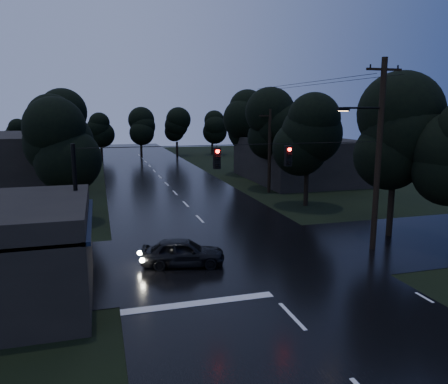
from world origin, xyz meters
TOP-DOWN VIEW (x-y plane):
  - main_road at (0.00, 30.00)m, footprint 12.00×120.00m
  - cross_street at (0.00, 12.00)m, footprint 60.00×9.00m
  - building_far_right at (14.00, 34.00)m, footprint 10.00×14.00m
  - building_far_left at (-14.00, 40.00)m, footprint 10.00×16.00m
  - utility_pole_main at (7.41, 11.00)m, footprint 3.50×0.30m
  - utility_pole_far at (8.30, 28.00)m, footprint 2.00×0.30m
  - anchor_pole_left at (-7.50, 11.00)m, footprint 0.18×0.18m
  - span_signals at (0.56, 10.99)m, footprint 15.00×0.37m
  - tree_corner_near at (10.00, 13.00)m, footprint 4.48×4.48m
  - tree_left_a at (-9.00, 22.00)m, footprint 3.92×3.92m
  - tree_left_b at (-9.60, 30.00)m, footprint 4.20×4.20m
  - tree_left_c at (-10.20, 40.00)m, footprint 4.48×4.48m
  - tree_right_a at (9.00, 22.00)m, footprint 4.20×4.20m
  - tree_right_b at (9.60, 30.00)m, footprint 4.48×4.48m
  - tree_right_c at (10.20, 40.00)m, footprint 4.76×4.76m
  - car at (-2.81, 11.33)m, footprint 4.22×2.38m

SIDE VIEW (x-z plane):
  - main_road at x=0.00m, z-range -0.01..0.01m
  - cross_street at x=0.00m, z-range -0.01..0.01m
  - car at x=-2.81m, z-range 0.00..1.36m
  - building_far_right at x=14.00m, z-range 0.00..4.40m
  - building_far_left at x=-14.00m, z-range 0.00..5.00m
  - anchor_pole_left at x=-7.50m, z-range 0.00..6.00m
  - utility_pole_far at x=8.30m, z-range 0.13..7.63m
  - tree_left_a at x=-9.00m, z-range 1.11..9.37m
  - span_signals at x=0.56m, z-range 4.69..5.80m
  - utility_pole_main at x=7.41m, z-range 0.26..10.26m
  - tree_left_b at x=-9.60m, z-range 1.19..10.04m
  - tree_right_a at x=9.00m, z-range 1.19..10.04m
  - tree_corner_near at x=10.00m, z-range 1.27..10.71m
  - tree_left_c at x=-10.20m, z-range 1.27..10.71m
  - tree_right_b at x=9.60m, z-range 1.27..10.71m
  - tree_right_c at x=10.20m, z-range 1.35..11.38m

